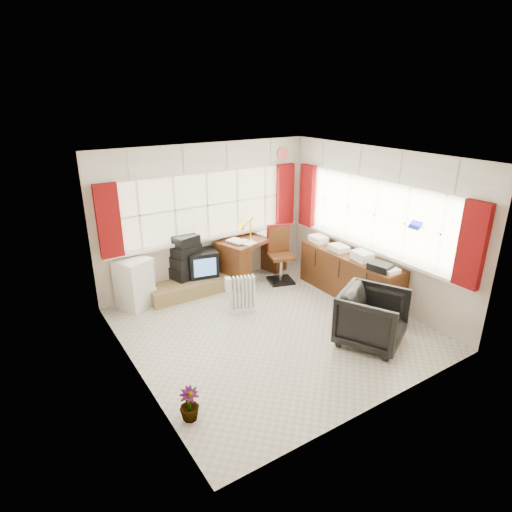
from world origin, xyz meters
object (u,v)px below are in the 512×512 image
Objects in this scene: desk at (252,254)px; radiator at (242,298)px; office_chair at (372,318)px; tv_bench at (189,288)px; crt_tv at (202,263)px; mini_fridge at (135,283)px; desk_lamp at (251,225)px; task_chair at (279,252)px; credenza at (349,275)px.

radiator is at bearing -128.64° from desk.
office_chair is 0.61× the size of tv_bench.
mini_fridge reaches higher than crt_tv.
desk_lamp is 0.78m from task_chair.
radiator is (-1.24, -0.72, -0.30)m from task_chair.
desk_lamp reaches higher than radiator.
task_chair is 1.76m from tv_bench.
desk_lamp is 0.56× the size of mini_fridge.
desk is 1.46× the size of task_chair.
desk is at bearing -2.47° from crt_tv.
mini_fridge is at bearing 174.89° from tv_bench.
desk_lamp is 2.19m from mini_fridge.
desk is 1.38m from tv_bench.
crt_tv is at bearing 177.53° from desk.
office_chair is at bearing -68.07° from crt_tv.
credenza is (0.60, -1.20, -0.16)m from task_chair.
office_chair is 1.46× the size of crt_tv.
crt_tv is (-1.02, 0.04, 0.04)m from desk.
desk is 1.45m from radiator.
office_chair is at bearing -94.50° from task_chair.
task_chair is 1.76× the size of crt_tv.
office_chair is 2.02m from radiator.
crt_tv reaches higher than radiator.
desk is 1.86× the size of mini_fridge.
mini_fridge is at bearing 140.14° from radiator.
desk_lamp reaches higher than credenza.
desk_lamp is at bearing -6.42° from mini_fridge.
desk is at bearing 0.00° from mini_fridge.
radiator is 1.75m from mini_fridge.
desk reaches higher than mini_fridge.
office_chair is at bearing -82.97° from desk_lamp.
office_chair reaches higher than radiator.
tv_bench is at bearing 91.25° from office_chair.
credenza is at bearing 30.65° from office_chair.
office_chair is 1.39× the size of radiator.
task_chair is (0.34, -0.40, 0.11)m from desk.
crt_tv is (-1.95, 1.64, 0.09)m from credenza.
office_chair is 3.15m from tv_bench.
desk is 2.85m from office_chair.
desk is 0.73m from desk_lamp.
mini_fridge is (-2.24, -0.00, -0.04)m from desk.
desk is 2.24m from mini_fridge.
desk reaches higher than tv_bench.
credenza is at bearing -59.68° from desk.
desk is at bearing 3.41° from tv_bench.
radiator is 1.90m from credenza.
desk is 0.53m from task_chair.
tv_bench is at bearing 169.36° from task_chair.
task_chair is at bearing -49.34° from desk.
crt_tv is (-0.84, 0.28, -0.63)m from desk_lamp.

